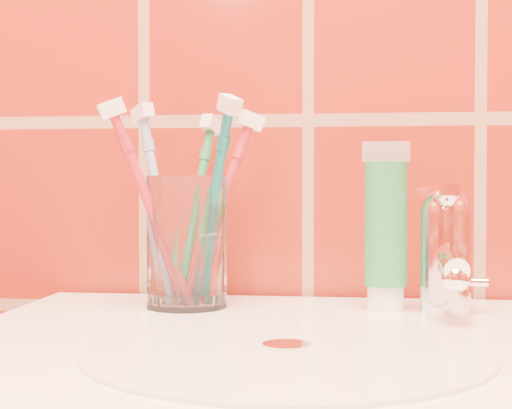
# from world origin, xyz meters

# --- Properties ---
(glass_tumbler) EXTENTS (0.10, 0.10, 0.13)m
(glass_tumbler) POSITION_xyz_m (-0.12, 1.10, 0.92)
(glass_tumbler) COLOR white
(glass_tumbler) RESTS_ON pedestal_sink
(toothpaste_tube) EXTENTS (0.05, 0.04, 0.16)m
(toothpaste_tube) POSITION_xyz_m (0.08, 1.11, 0.93)
(toothpaste_tube) COLOR white
(toothpaste_tube) RESTS_ON pedestal_sink
(faucet) EXTENTS (0.05, 0.11, 0.12)m
(faucet) POSITION_xyz_m (0.14, 1.09, 0.91)
(faucet) COLOR white
(faucet) RESTS_ON pedestal_sink
(toothbrush_0) EXTENTS (0.15, 0.13, 0.21)m
(toothbrush_0) POSITION_xyz_m (-0.14, 1.08, 0.95)
(toothbrush_0) COLOR #AC2436
(toothbrush_0) RESTS_ON glass_tumbler
(toothbrush_1) EXTENTS (0.14, 0.14, 0.22)m
(toothbrush_1) POSITION_xyz_m (-0.15, 1.12, 0.95)
(toothbrush_1) COLOR #7DA5DF
(toothbrush_1) RESTS_ON glass_tumbler
(toothbrush_2) EXTENTS (0.14, 0.12, 0.20)m
(toothbrush_2) POSITION_xyz_m (-0.09, 1.13, 0.95)
(toothbrush_2) COLOR #A8242F
(toothbrush_2) RESTS_ON glass_tumbler
(toothbrush_3) EXTENTS (0.14, 0.15, 0.22)m
(toothbrush_3) POSITION_xyz_m (-0.09, 1.08, 0.95)
(toothbrush_3) COLOR #0D6E6F
(toothbrush_3) RESTS_ON glass_tumbler
(toothbrush_4) EXTENTS (0.10, 0.16, 0.22)m
(toothbrush_4) POSITION_xyz_m (-0.11, 1.14, 0.95)
(toothbrush_4) COLOR #207A46
(toothbrush_4) RESTS_ON glass_tumbler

